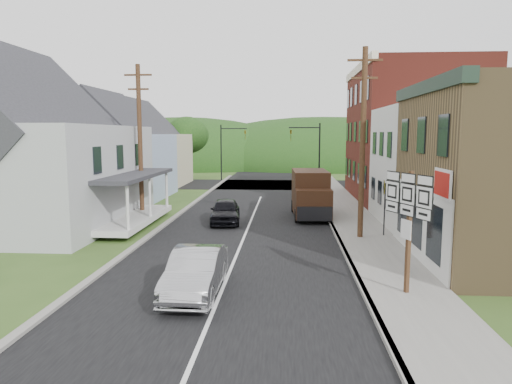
% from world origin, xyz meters
% --- Properties ---
extents(ground, '(120.00, 120.00, 0.00)m').
position_xyz_m(ground, '(0.00, 0.00, 0.00)').
color(ground, '#2D4719').
rests_on(ground, ground).
extents(road, '(9.00, 90.00, 0.02)m').
position_xyz_m(road, '(0.00, 10.00, 0.00)').
color(road, black).
rests_on(road, ground).
extents(cross_road, '(60.00, 9.00, 0.02)m').
position_xyz_m(cross_road, '(0.00, 27.00, 0.00)').
color(cross_road, black).
rests_on(cross_road, ground).
extents(sidewalk_right, '(2.80, 55.00, 0.15)m').
position_xyz_m(sidewalk_right, '(5.90, 8.00, 0.07)').
color(sidewalk_right, slate).
rests_on(sidewalk_right, ground).
extents(curb_right, '(0.20, 55.00, 0.15)m').
position_xyz_m(curb_right, '(4.55, 8.00, 0.07)').
color(curb_right, slate).
rests_on(curb_right, ground).
extents(curb_left, '(0.30, 55.00, 0.12)m').
position_xyz_m(curb_left, '(-4.65, 8.00, 0.06)').
color(curb_left, slate).
rests_on(curb_left, ground).
extents(storefront_white, '(8.00, 7.00, 6.50)m').
position_xyz_m(storefront_white, '(11.30, 7.50, 3.25)').
color(storefront_white, silver).
rests_on(storefront_white, ground).
extents(storefront_red, '(8.00, 12.00, 10.00)m').
position_xyz_m(storefront_red, '(11.30, 17.00, 5.00)').
color(storefront_red, maroon).
rests_on(storefront_red, ground).
extents(house_gray, '(10.20, 12.24, 8.35)m').
position_xyz_m(house_gray, '(-12.00, 6.00, 4.23)').
color(house_gray, '#ABAEB1').
rests_on(house_gray, ground).
extents(house_blue, '(7.14, 8.16, 7.28)m').
position_xyz_m(house_blue, '(-11.00, 17.00, 3.69)').
color(house_blue, '#97A9CD').
rests_on(house_blue, ground).
extents(house_cream, '(7.14, 8.16, 7.28)m').
position_xyz_m(house_cream, '(-11.50, 26.00, 3.69)').
color(house_cream, '#BBB591').
rests_on(house_cream, ground).
extents(utility_pole_right, '(1.60, 0.26, 9.00)m').
position_xyz_m(utility_pole_right, '(5.60, 3.50, 4.66)').
color(utility_pole_right, '#472D19').
rests_on(utility_pole_right, ground).
extents(utility_pole_left, '(1.60, 0.26, 9.00)m').
position_xyz_m(utility_pole_left, '(-6.50, 8.00, 4.66)').
color(utility_pole_left, '#472D19').
rests_on(utility_pole_left, ground).
extents(traffic_signal_right, '(2.87, 0.20, 6.00)m').
position_xyz_m(traffic_signal_right, '(4.30, 23.50, 3.76)').
color(traffic_signal_right, black).
rests_on(traffic_signal_right, ground).
extents(traffic_signal_left, '(2.87, 0.20, 6.00)m').
position_xyz_m(traffic_signal_left, '(-4.30, 30.50, 3.76)').
color(traffic_signal_left, black).
rests_on(traffic_signal_left, ground).
extents(tree_left_b, '(4.80, 4.80, 6.94)m').
position_xyz_m(tree_left_b, '(-17.00, 12.00, 4.88)').
color(tree_left_b, '#382616').
rests_on(tree_left_b, ground).
extents(tree_left_c, '(5.80, 5.80, 8.41)m').
position_xyz_m(tree_left_c, '(-19.00, 20.00, 5.94)').
color(tree_left_c, '#382616').
rests_on(tree_left_c, ground).
extents(tree_left_d, '(4.80, 4.80, 6.94)m').
position_xyz_m(tree_left_d, '(-9.00, 32.00, 4.88)').
color(tree_left_d, '#382616').
rests_on(tree_left_d, ground).
extents(forested_ridge, '(90.00, 30.00, 16.00)m').
position_xyz_m(forested_ridge, '(0.00, 55.00, 0.00)').
color(forested_ridge, black).
rests_on(forested_ridge, ground).
extents(silver_sedan, '(1.51, 4.29, 1.41)m').
position_xyz_m(silver_sedan, '(-0.78, -4.42, 0.71)').
color(silver_sedan, '#A7A7AB').
rests_on(silver_sedan, ground).
extents(dark_sedan, '(1.99, 4.15, 1.37)m').
position_xyz_m(dark_sedan, '(-1.40, 7.14, 0.68)').
color(dark_sedan, black).
rests_on(dark_sedan, ground).
extents(delivery_van, '(2.28, 5.14, 2.83)m').
position_xyz_m(delivery_van, '(3.51, 9.30, 1.43)').
color(delivery_van, black).
rests_on(delivery_van, ground).
extents(route_sign_cluster, '(0.90, 2.03, 3.80)m').
position_xyz_m(route_sign_cluster, '(5.77, -4.26, 2.61)').
color(route_sign_cluster, '#472D19').
rests_on(route_sign_cluster, sidewalk_right).
extents(warning_sign, '(0.15, 0.75, 2.72)m').
position_xyz_m(warning_sign, '(6.77, 3.89, 1.89)').
color(warning_sign, black).
rests_on(warning_sign, sidewalk_right).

